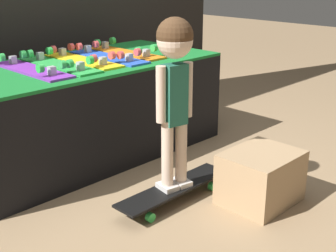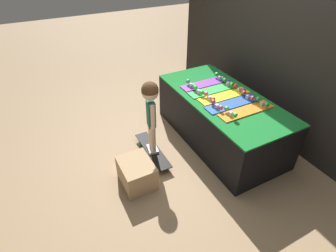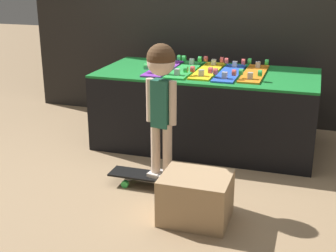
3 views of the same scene
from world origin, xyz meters
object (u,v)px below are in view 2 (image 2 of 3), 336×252
skateboard_blue_on_rack (232,103)px  skateboard_purple_on_rack (205,83)px  skateboard_orange_on_rack (246,110)px  skateboard_on_floor (153,151)px  skateboard_green_on_rack (213,89)px  skateboard_yellow_on_rack (224,95)px  child (151,105)px  storage_box (137,173)px

skateboard_blue_on_rack → skateboard_purple_on_rack: bearing=179.0°
skateboard_orange_on_rack → skateboard_on_floor: size_ratio=0.91×
skateboard_blue_on_rack → skateboard_green_on_rack: bearing=179.5°
skateboard_on_floor → skateboard_orange_on_rack: bearing=63.5°
skateboard_yellow_on_rack → child: size_ratio=0.74×
child → skateboard_orange_on_rack: bearing=73.7°
skateboard_on_floor → child: bearing=0.0°
skateboard_blue_on_rack → skateboard_on_floor: bearing=-107.4°
skateboard_green_on_rack → skateboard_on_floor: 1.14m
skateboard_green_on_rack → child: 0.96m
skateboard_yellow_on_rack → skateboard_purple_on_rack: bearing=-177.0°
skateboard_orange_on_rack → storage_box: size_ratio=1.67×
skateboard_yellow_on_rack → skateboard_orange_on_rack: (0.40, 0.01, 0.00)m
skateboard_blue_on_rack → skateboard_orange_on_rack: (0.20, 0.04, 0.00)m
skateboard_green_on_rack → skateboard_yellow_on_rack: size_ratio=1.00×
child → storage_box: 0.79m
skateboard_purple_on_rack → skateboard_blue_on_rack: 0.60m
skateboard_yellow_on_rack → skateboard_on_floor: skateboard_yellow_on_rack is taller
skateboard_orange_on_rack → storage_box: 1.46m
skateboard_green_on_rack → child: size_ratio=0.74×
skateboard_green_on_rack → skateboard_blue_on_rack: bearing=-0.5°
child → storage_box: bearing=-35.6°
skateboard_yellow_on_rack → child: 0.99m
skateboard_orange_on_rack → child: child is taller
skateboard_blue_on_rack → skateboard_on_floor: size_ratio=0.91×
skateboard_purple_on_rack → skateboard_orange_on_rack: (0.80, 0.03, 0.00)m
skateboard_yellow_on_rack → skateboard_on_floor: size_ratio=0.91×
skateboard_purple_on_rack → skateboard_on_floor: skateboard_purple_on_rack is taller
storage_box → skateboard_green_on_rack: bearing=108.9°
skateboard_yellow_on_rack → skateboard_blue_on_rack: size_ratio=1.00×
skateboard_green_on_rack → skateboard_yellow_on_rack: (0.20, 0.03, 0.00)m
skateboard_on_floor → skateboard_blue_on_rack: bearing=72.6°
skateboard_blue_on_rack → skateboard_orange_on_rack: size_ratio=1.00×
skateboard_yellow_on_rack → storage_box: (0.25, -1.34, -0.53)m
skateboard_blue_on_rack → skateboard_on_floor: (-0.30, -0.95, -0.61)m
skateboard_on_floor → child: 0.69m
skateboard_on_floor → child: child is taller
skateboard_blue_on_rack → skateboard_orange_on_rack: bearing=12.5°
skateboard_purple_on_rack → skateboard_blue_on_rack: size_ratio=1.00×
skateboard_orange_on_rack → child: 1.11m
child → skateboard_yellow_on_rack: bearing=94.5°
skateboard_yellow_on_rack → skateboard_orange_on_rack: size_ratio=1.00×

